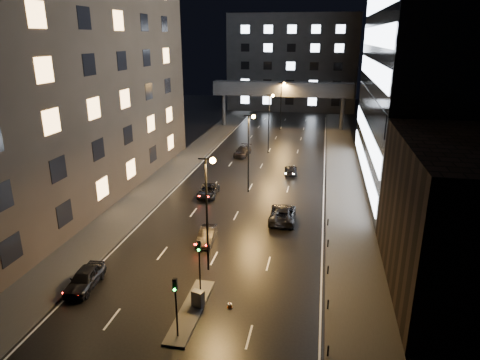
{
  "coord_description": "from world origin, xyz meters",
  "views": [
    {
      "loc": [
        8.98,
        -23.64,
        19.25
      ],
      "look_at": [
        0.3,
        20.86,
        4.0
      ],
      "focal_mm": 32.0,
      "sensor_mm": 36.0,
      "label": 1
    }
  ],
  "objects_px": {
    "car_away_b": "(207,235)",
    "car_away_d": "(243,151)",
    "car_away_a": "(85,278)",
    "car_toward_a": "(283,214)",
    "car_away_c": "(208,191)",
    "car_toward_b": "(291,170)",
    "utility_cabinet": "(198,299)"
  },
  "relations": [
    {
      "from": "car_toward_a",
      "to": "car_away_a",
      "type": "bearing_deg",
      "value": 47.08
    },
    {
      "from": "car_away_a",
      "to": "car_toward_a",
      "type": "height_order",
      "value": "car_toward_a"
    },
    {
      "from": "car_away_c",
      "to": "car_toward_b",
      "type": "bearing_deg",
      "value": 45.94
    },
    {
      "from": "car_away_a",
      "to": "car_away_d",
      "type": "distance_m",
      "value": 42.39
    },
    {
      "from": "car_away_c",
      "to": "car_toward_b",
      "type": "height_order",
      "value": "car_away_c"
    },
    {
      "from": "car_away_d",
      "to": "car_toward_a",
      "type": "xyz_separation_m",
      "value": [
        9.34,
        -25.86,
        0.06
      ]
    },
    {
      "from": "car_away_a",
      "to": "car_away_b",
      "type": "height_order",
      "value": "car_away_a"
    },
    {
      "from": "car_away_d",
      "to": "car_toward_a",
      "type": "height_order",
      "value": "car_toward_a"
    },
    {
      "from": "utility_cabinet",
      "to": "car_toward_a",
      "type": "bearing_deg",
      "value": 92.61
    },
    {
      "from": "car_away_a",
      "to": "car_toward_b",
      "type": "height_order",
      "value": "car_away_a"
    },
    {
      "from": "utility_cabinet",
      "to": "car_toward_b",
      "type": "bearing_deg",
      "value": 100.71
    },
    {
      "from": "car_away_b",
      "to": "car_toward_a",
      "type": "xyz_separation_m",
      "value": [
        6.79,
        6.59,
        0.12
      ]
    },
    {
      "from": "car_away_c",
      "to": "utility_cabinet",
      "type": "distance_m",
      "value": 23.61
    },
    {
      "from": "car_away_a",
      "to": "car_away_c",
      "type": "xyz_separation_m",
      "value": [
        4.27,
        22.07,
        -0.12
      ]
    },
    {
      "from": "car_away_b",
      "to": "car_away_d",
      "type": "distance_m",
      "value": 32.55
    },
    {
      "from": "car_away_d",
      "to": "car_toward_b",
      "type": "height_order",
      "value": "car_away_d"
    },
    {
      "from": "car_away_a",
      "to": "car_toward_b",
      "type": "xyz_separation_m",
      "value": [
        13.82,
        33.24,
        -0.16
      ]
    },
    {
      "from": "car_away_c",
      "to": "car_toward_b",
      "type": "relative_size",
      "value": 1.11
    },
    {
      "from": "utility_cabinet",
      "to": "car_away_b",
      "type": "bearing_deg",
      "value": 119.35
    },
    {
      "from": "car_away_d",
      "to": "car_toward_a",
      "type": "relative_size",
      "value": 0.89
    },
    {
      "from": "car_away_b",
      "to": "car_away_d",
      "type": "bearing_deg",
      "value": 90.62
    },
    {
      "from": "car_away_d",
      "to": "car_toward_b",
      "type": "distance_m",
      "value": 12.54
    },
    {
      "from": "utility_cabinet",
      "to": "car_away_a",
      "type": "bearing_deg",
      "value": -167.79
    },
    {
      "from": "car_away_b",
      "to": "utility_cabinet",
      "type": "xyz_separation_m",
      "value": [
        2.2,
        -10.57,
        0.09
      ]
    },
    {
      "from": "car_away_a",
      "to": "utility_cabinet",
      "type": "bearing_deg",
      "value": -9.58
    },
    {
      "from": "car_away_a",
      "to": "car_toward_a",
      "type": "distance_m",
      "value": 21.64
    },
    {
      "from": "car_away_a",
      "to": "car_toward_b",
      "type": "distance_m",
      "value": 36.0
    },
    {
      "from": "car_away_d",
      "to": "utility_cabinet",
      "type": "bearing_deg",
      "value": -79.27
    },
    {
      "from": "car_away_c",
      "to": "car_away_d",
      "type": "height_order",
      "value": "car_away_d"
    },
    {
      "from": "car_away_a",
      "to": "utility_cabinet",
      "type": "relative_size",
      "value": 3.67
    },
    {
      "from": "car_toward_a",
      "to": "utility_cabinet",
      "type": "height_order",
      "value": "car_toward_a"
    },
    {
      "from": "car_toward_b",
      "to": "utility_cabinet",
      "type": "relative_size",
      "value": 3.45
    }
  ]
}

